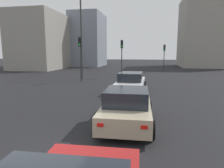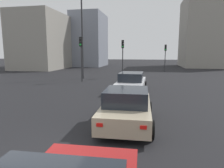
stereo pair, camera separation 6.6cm
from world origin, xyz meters
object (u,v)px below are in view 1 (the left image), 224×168
object	(u,v)px
traffic_light_near_left	(80,50)
street_lamp_kerbside	(81,32)
traffic_light_near_right	(122,51)
traffic_light_far_left	(164,52)
car_beige_left_second	(127,107)
car_white_left_lead	(131,83)

from	to	relation	value
traffic_light_near_left	street_lamp_kerbside	bearing A→B (deg)	-156.62
traffic_light_near_right	traffic_light_far_left	distance (m)	9.35
traffic_light_near_right	car_beige_left_second	bearing A→B (deg)	2.03
car_beige_left_second	street_lamp_kerbside	xyz separation A→B (m)	(13.11, 6.28, 4.26)
car_beige_left_second	traffic_light_near_right	xyz separation A→B (m)	(15.15, 2.20, 2.33)
traffic_light_near_left	traffic_light_near_right	distance (m)	5.46
traffic_light_near_right	street_lamp_kerbside	world-z (taller)	street_lamp_kerbside
car_white_left_lead	traffic_light_near_right	xyz separation A→B (m)	(8.62, 1.80, 2.33)
car_beige_left_second	traffic_light_near_left	xyz separation A→B (m)	(10.96, 5.69, 2.39)
car_white_left_lead	traffic_light_near_right	bearing A→B (deg)	12.91
car_white_left_lead	traffic_light_far_left	size ratio (longest dim) A/B	1.16
car_beige_left_second	traffic_light_near_right	distance (m)	15.48
traffic_light_near_right	traffic_light_far_left	xyz separation A→B (m)	(7.71, -5.29, -0.16)
car_white_left_lead	street_lamp_kerbside	size ratio (longest dim) A/B	0.54
traffic_light_near_right	street_lamp_kerbside	bearing A→B (deg)	-69.69
car_beige_left_second	traffic_light_far_left	distance (m)	23.17
traffic_light_far_left	traffic_light_near_right	bearing A→B (deg)	-37.59
traffic_light_near_right	street_lamp_kerbside	distance (m)	4.95
car_white_left_lead	traffic_light_near_right	distance (m)	9.11
traffic_light_near_left	street_lamp_kerbside	world-z (taller)	street_lamp_kerbside
car_white_left_lead	car_beige_left_second	size ratio (longest dim) A/B	1.12
car_white_left_lead	street_lamp_kerbside	xyz separation A→B (m)	(6.59, 5.88, 4.26)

